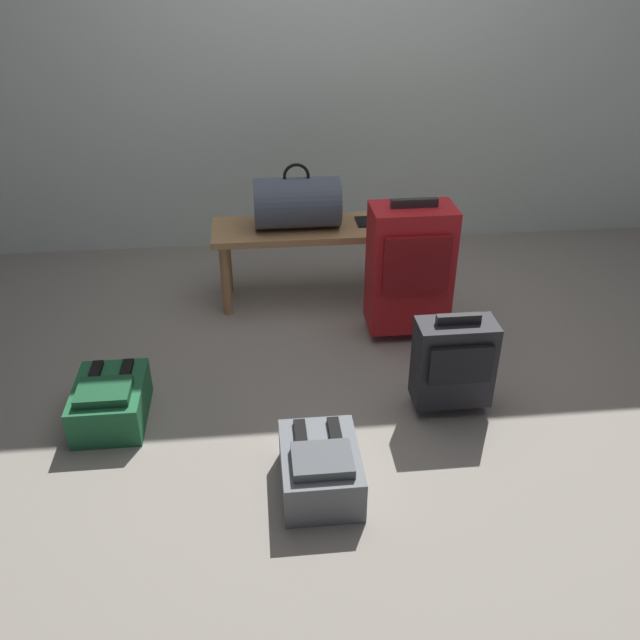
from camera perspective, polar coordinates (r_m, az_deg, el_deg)
The scene contains 9 objects.
ground_plane at distance 3.05m, azimuth 4.25°, elevation -4.82°, with size 6.60×6.60×0.00m, color gray.
back_wall at distance 4.09m, azimuth 0.93°, elevation 25.49°, with size 6.00×0.10×2.80m, color silver.
bench at distance 3.52m, azimuth -1.07°, elevation 7.11°, with size 1.00×0.36×0.43m.
duffel_bag_slate at distance 3.44m, azimuth -2.02°, elevation 10.11°, with size 0.44×0.26×0.34m.
cell_phone at distance 3.54m, azimuth 3.72°, elevation 8.47°, with size 0.07×0.14×0.01m.
suitcase_upright_red at distance 3.22m, azimuth 7.75°, elevation 4.52°, with size 0.39×0.26×0.71m.
suitcase_small_charcoal at distance 2.76m, azimuth 11.47°, elevation -3.57°, with size 0.32×0.19×0.46m.
backpack_grey at distance 2.43m, azimuth 0.03°, elevation -12.65°, with size 0.28×0.38×0.21m.
backpack_green at distance 2.86m, azimuth -17.66°, elevation -6.70°, with size 0.28×0.38×0.21m.
Camera 1 is at (-0.48, -2.44, 1.76)m, focal length 37.03 mm.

